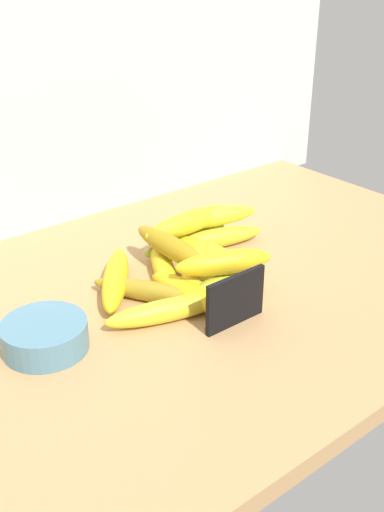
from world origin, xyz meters
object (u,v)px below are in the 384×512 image
at_px(banana_11, 215,217).
at_px(chalkboard_sign, 235,302).
at_px(banana_8, 185,292).
at_px(banana_9, 163,267).
at_px(banana_3, 167,310).
at_px(banana_4, 152,292).
at_px(fruit_bowl, 44,336).
at_px(banana_7, 224,285).
at_px(banana_2, 214,239).
at_px(banana_0, 195,273).
at_px(banana_6, 116,279).
at_px(banana_10, 224,262).
at_px(banana_12, 189,222).
at_px(banana_13, 170,247).
at_px(banana_5, 186,239).
at_px(banana_1, 202,251).

bearing_deg(banana_11, chalkboard_sign, -124.61).
bearing_deg(banana_8, banana_9, 74.68).
bearing_deg(banana_8, banana_3, -156.64).
distance_m(chalkboard_sign, banana_4, 0.15).
xyz_separation_m(fruit_bowl, banana_7, (0.30, -0.05, -0.00)).
bearing_deg(banana_7, banana_2, 54.40).
bearing_deg(banana_0, chalkboard_sign, -102.76).
bearing_deg(banana_6, banana_10, -45.72).
relative_size(banana_2, banana_9, 1.02).
bearing_deg(banana_12, banana_4, -146.89).
bearing_deg(banana_11, banana_4, -155.68).
relative_size(banana_3, banana_10, 1.23).
distance_m(fruit_bowl, banana_8, 0.24).
bearing_deg(banana_11, banana_6, -172.95).
xyz_separation_m(banana_3, banana_8, (0.05, 0.02, 0.00)).
distance_m(banana_9, banana_13, 0.04).
bearing_deg(chalkboard_sign, banana_6, 112.68).
distance_m(fruit_bowl, banana_11, 0.43).
relative_size(banana_9, banana_11, 1.15).
height_order(banana_3, banana_4, banana_3).
bearing_deg(banana_4, banana_5, 35.45).
height_order(banana_2, banana_5, banana_5).
relative_size(chalkboard_sign, banana_7, 0.71).
bearing_deg(banana_10, banana_0, 101.01).
relative_size(banana_1, banana_9, 0.92).
bearing_deg(banana_2, banana_5, 143.87).
xyz_separation_m(fruit_bowl, banana_1, (0.35, 0.06, -0.00)).
height_order(banana_6, banana_11, banana_11).
bearing_deg(banana_0, banana_5, 57.42).
distance_m(banana_1, banana_13, 0.08).
distance_m(banana_4, banana_11, 0.24).
height_order(banana_1, banana_2, banana_1).
xyz_separation_m(banana_0, banana_3, (-0.10, -0.06, -0.00)).
height_order(banana_2, banana_7, banana_7).
height_order(banana_3, banana_5, banana_5).
relative_size(banana_3, banana_9, 1.01).
height_order(banana_3, banana_7, banana_7).
xyz_separation_m(chalkboard_sign, banana_3, (-0.07, 0.07, -0.02)).
bearing_deg(banana_10, banana_1, 66.01).
height_order(banana_2, banana_8, banana_8).
bearing_deg(banana_0, banana_1, 41.88).
height_order(banana_1, banana_13, banana_13).
height_order(banana_4, banana_13, banana_13).
relative_size(chalkboard_sign, banana_1, 0.61).
xyz_separation_m(chalkboard_sign, banana_2, (0.15, 0.22, -0.02)).
distance_m(banana_6, banana_7, 0.18).
xyz_separation_m(banana_4, banana_5, (0.16, 0.12, 0.00)).
relative_size(banana_4, banana_5, 1.05).
bearing_deg(banana_13, chalkboard_sign, -95.61).
height_order(banana_1, banana_4, banana_1).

